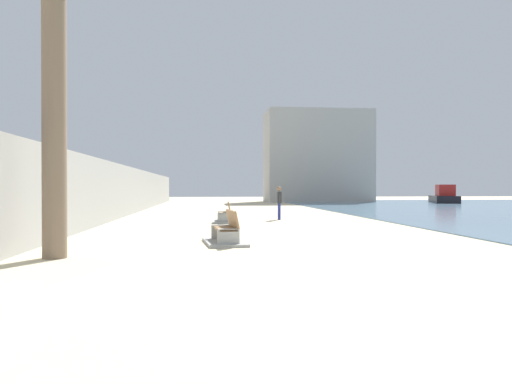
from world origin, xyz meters
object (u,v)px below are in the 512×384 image
at_px(boat_outer, 444,196).
at_px(bench_far, 225,217).
at_px(bench_near, 226,236).
at_px(palm_tree, 55,8).
at_px(person_walking, 279,200).

bearing_deg(boat_outer, bench_far, -132.52).
xyz_separation_m(bench_near, bench_far, (0.31, 8.65, 0.00)).
distance_m(bench_near, boat_outer, 43.26).
relative_size(palm_tree, bench_near, 3.68).
xyz_separation_m(palm_tree, person_walking, (7.16, 12.79, -4.78)).
relative_size(palm_tree, bench_far, 3.78).
relative_size(person_walking, boat_outer, 0.24).
xyz_separation_m(palm_tree, bench_far, (4.33, 11.14, -5.53)).
xyz_separation_m(person_walking, boat_outer, (21.71, 25.11, -0.26)).
bearing_deg(palm_tree, boat_outer, 52.70).
bearing_deg(bench_far, bench_near, -92.02).
xyz_separation_m(palm_tree, bench_near, (4.02, 2.49, -5.53)).
xyz_separation_m(bench_near, boat_outer, (24.84, 35.41, 0.50)).
height_order(palm_tree, bench_near, palm_tree).
distance_m(palm_tree, bench_far, 13.17).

